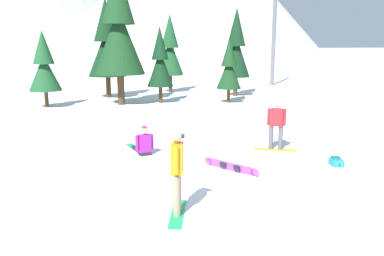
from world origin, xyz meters
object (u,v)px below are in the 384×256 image
at_px(pine_tree_tall, 170,50).
at_px(pine_tree_short, 119,28).
at_px(snowboarder_background, 143,144).
at_px(pine_tree_leaning, 44,66).
at_px(loose_snowboard_far_spare, 231,166).
at_px(pine_tree_young, 229,68).
at_px(ski_lift_tower, 274,18).
at_px(pine_tree_slender, 236,48).
at_px(pine_tree_broad, 160,62).
at_px(snowboarder_midground, 276,124).
at_px(snowboarder_foreground, 177,170).
at_px(backpack_teal, 336,162).
at_px(pine_tree_twin, 107,44).

relative_size(pine_tree_tall, pine_tree_short, 0.71).
distance_m(pine_tree_tall, pine_tree_short, 7.35).
relative_size(snowboarder_background, pine_tree_leaning, 0.41).
bearing_deg(loose_snowboard_far_spare, pine_tree_young, 65.34).
bearing_deg(ski_lift_tower, snowboarder_background, -130.73).
xyz_separation_m(loose_snowboard_far_spare, pine_tree_young, (5.85, 12.74, 2.05)).
distance_m(loose_snowboard_far_spare, ski_lift_tower, 26.53).
bearing_deg(pine_tree_leaning, pine_tree_short, -5.75).
bearing_deg(pine_tree_tall, pine_tree_short, -131.25).
height_order(snowboarder_background, pine_tree_slender, pine_tree_slender).
relative_size(pine_tree_short, pine_tree_young, 2.09).
bearing_deg(pine_tree_broad, snowboarder_midground, -86.82).
xyz_separation_m(pine_tree_slender, ski_lift_tower, (6.57, 5.94, 2.53)).
bearing_deg(snowboarder_foreground, pine_tree_short, 84.28).
bearing_deg(pine_tree_slender, backpack_teal, -105.45).
bearing_deg(loose_snowboard_far_spare, pine_tree_broad, 82.81).
relative_size(backpack_teal, pine_tree_twin, 0.08).
xyz_separation_m(pine_tree_short, pine_tree_leaning, (-4.29, 0.43, -2.16)).
bearing_deg(backpack_teal, pine_tree_slender, 74.55).
bearing_deg(pine_tree_broad, snowboarder_background, -108.18).
distance_m(pine_tree_young, pine_tree_slender, 3.67).
xyz_separation_m(snowboarder_background, pine_tree_broad, (3.74, 11.39, 2.22)).
distance_m(pine_tree_tall, pine_tree_leaning, 10.37).
relative_size(pine_tree_short, pine_tree_slender, 1.37).
xyz_separation_m(snowboarder_midground, ski_lift_tower, (11.84, 19.98, 4.94)).
height_order(snowboarder_background, loose_snowboard_far_spare, snowboarder_background).
bearing_deg(pine_tree_slender, ski_lift_tower, 42.10).
bearing_deg(backpack_teal, snowboarder_foreground, -162.82).
relative_size(snowboarder_foreground, snowboarder_background, 1.03).
bearing_deg(pine_tree_twin, pine_tree_young, -36.87).
bearing_deg(pine_tree_young, pine_tree_tall, 104.59).
height_order(snowboarder_background, backpack_teal, snowboarder_background).
height_order(loose_snowboard_far_spare, ski_lift_tower, ski_lift_tower).
bearing_deg(pine_tree_tall, pine_tree_leaning, -151.10).
bearing_deg(pine_tree_short, pine_tree_tall, 48.75).
bearing_deg(pine_tree_twin, pine_tree_short, -86.29).
bearing_deg(loose_snowboard_far_spare, pine_tree_slender, 63.71).
relative_size(snowboarder_midground, pine_tree_leaning, 0.39).
height_order(pine_tree_broad, ski_lift_tower, ski_lift_tower).
bearing_deg(snowboarder_midground, pine_tree_broad, 93.18).
bearing_deg(pine_tree_broad, ski_lift_tower, 30.92).
xyz_separation_m(pine_tree_tall, ski_lift_tower, (10.24, 2.02, 2.65)).
distance_m(loose_snowboard_far_spare, pine_tree_slender, 17.76).
bearing_deg(snowboarder_foreground, ski_lift_tower, 55.14).
relative_size(backpack_teal, ski_lift_tower, 0.05).
distance_m(snowboarder_background, pine_tree_broad, 12.19).
bearing_deg(ski_lift_tower, snowboarder_midground, -120.64).
xyz_separation_m(pine_tree_short, ski_lift_tower, (15.00, 7.45, 1.30)).
height_order(pine_tree_slender, pine_tree_twin, pine_tree_twin).
distance_m(pine_tree_twin, ski_lift_tower, 15.86).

